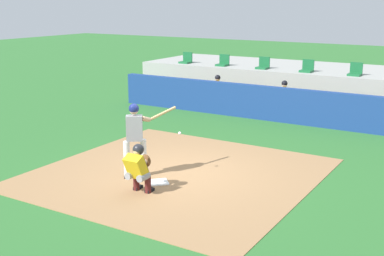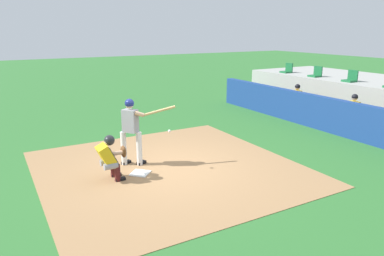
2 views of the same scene
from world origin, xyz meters
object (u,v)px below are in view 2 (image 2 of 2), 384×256
(home_plate, at_px, (140,173))
(dugout_player_1, at_px, (351,112))
(dugout_player_0, at_px, (294,99))
(batter_at_plate, at_px, (132,128))
(catcher_crouched, at_px, (111,156))
(stadium_seat_2, at_px, (351,78))
(stadium_seat_0, at_px, (287,70))
(stadium_seat_1, at_px, (316,74))

(home_plate, distance_m, dugout_player_1, 8.17)
(home_plate, relative_size, dugout_player_0, 0.34)
(batter_at_plate, bearing_deg, catcher_crouched, -49.55)
(dugout_player_0, bearing_deg, stadium_seat_2, 62.08)
(batter_at_plate, relative_size, catcher_crouched, 0.96)
(stadium_seat_0, xyz_separation_m, stadium_seat_1, (1.86, 0.00, 0.00))
(home_plate, xyz_separation_m, stadium_seat_1, (-3.71, 10.18, 1.51))
(home_plate, bearing_deg, stadium_seat_0, 118.69)
(batter_at_plate, distance_m, dugout_player_1, 8.09)
(batter_at_plate, xyz_separation_m, catcher_crouched, (0.68, -0.80, -0.43))
(dugout_player_1, bearing_deg, dugout_player_0, 180.00)
(stadium_seat_1, xyz_separation_m, stadium_seat_2, (1.86, 0.00, 0.00))
(catcher_crouched, xyz_separation_m, dugout_player_0, (-2.93, 8.87, 0.06))
(batter_at_plate, distance_m, stadium_seat_0, 11.23)
(dugout_player_1, height_order, stadium_seat_1, stadium_seat_1)
(dugout_player_0, xyz_separation_m, stadium_seat_1, (-0.78, 2.03, 0.86))
(batter_at_plate, relative_size, stadium_seat_0, 3.76)
(home_plate, relative_size, catcher_crouched, 0.23)
(home_plate, relative_size, batter_at_plate, 0.24)
(dugout_player_0, height_order, stadium_seat_2, stadium_seat_2)
(dugout_player_0, bearing_deg, dugout_player_1, 0.00)
(stadium_seat_2, bearing_deg, dugout_player_0, -117.92)
(stadium_seat_0, height_order, stadium_seat_2, same)
(catcher_crouched, height_order, dugout_player_0, dugout_player_0)
(stadium_seat_1, bearing_deg, home_plate, -69.95)
(stadium_seat_2, bearing_deg, dugout_player_1, -50.38)
(catcher_crouched, relative_size, dugout_player_0, 1.45)
(dugout_player_1, relative_size, stadium_seat_2, 2.71)
(batter_at_plate, height_order, dugout_player_0, batter_at_plate)
(stadium_seat_2, bearing_deg, batter_at_plate, -83.39)
(home_plate, xyz_separation_m, stadium_seat_0, (-5.57, 10.18, 1.51))
(stadium_seat_1, bearing_deg, stadium_seat_0, 180.00)
(stadium_seat_0, relative_size, stadium_seat_1, 1.00)
(stadium_seat_2, bearing_deg, stadium_seat_1, 180.00)
(catcher_crouched, distance_m, stadium_seat_1, 11.55)
(batter_at_plate, xyz_separation_m, dugout_player_0, (-2.25, 8.07, -0.36))
(home_plate, bearing_deg, stadium_seat_1, 110.05)
(catcher_crouched, bearing_deg, batter_at_plate, 130.45)
(stadium_seat_0, bearing_deg, stadium_seat_1, 0.00)
(home_plate, bearing_deg, dugout_player_0, 109.82)
(stadium_seat_0, distance_m, stadium_seat_2, 3.71)
(batter_at_plate, xyz_separation_m, stadium_seat_1, (-3.03, 10.10, 0.50))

